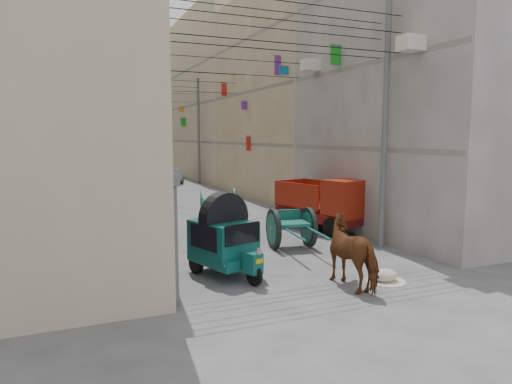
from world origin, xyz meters
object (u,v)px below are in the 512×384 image
tonga_cart (291,227)px  distant_car_grey (174,176)px  second_cart (218,202)px  feed_sack (386,275)px  mini_truck (329,206)px  auto_rickshaw (224,238)px  distant_car_white (138,186)px  horse (356,252)px  distant_car_green (109,165)px

tonga_cart → distant_car_grey: size_ratio=0.91×
second_cart → feed_sack: second_cart is taller
mini_truck → feed_sack: (-1.94, -5.80, -0.84)m
tonga_cart → distant_car_grey: bearing=94.7°
distant_car_grey → auto_rickshaw: bearing=-93.4°
distant_car_white → auto_rickshaw: bearing=104.4°
auto_rickshaw → mini_truck: 6.62m
second_cart → feed_sack: 10.28m
tonga_cart → second_cart: size_ratio=1.67×
tonga_cart → distant_car_white: tonga_cart is taller
horse → second_cart: bearing=-93.6°
second_cart → feed_sack: size_ratio=2.89×
horse → distant_car_green: size_ratio=0.45×
auto_rickshaw → distant_car_white: 17.16m
tonga_cart → distant_car_grey: (1.16, 22.43, -0.13)m
horse → distant_car_white: horse is taller
horse → distant_car_white: (-2.35, 19.28, -0.22)m
mini_truck → second_cart: mini_truck is taller
second_cart → auto_rickshaw: bearing=-92.3°
feed_sack → distant_car_grey: (0.57, 26.52, 0.39)m
auto_rickshaw → second_cart: auto_rickshaw is taller
mini_truck → distant_car_white: mini_truck is taller
tonga_cart → horse: size_ratio=1.49×
mini_truck → distant_car_white: (-5.20, 13.51, -0.36)m
distant_car_grey → tonga_cart: bearing=-86.7°
horse → distant_car_grey: size_ratio=0.61×
auto_rickshaw → feed_sack: 4.26m
mini_truck → feed_sack: mini_truck is taller
distant_car_grey → feed_sack: bearing=-85.0°
distant_car_white → distant_car_grey: size_ratio=1.11×
second_cart → distant_car_green: 30.77m
auto_rickshaw → horse: size_ratio=1.22×
mini_truck → feed_sack: 6.18m
second_cart → mini_truck: bearing=-40.5°
mini_truck → horse: (-2.85, -5.77, -0.14)m
auto_rickshaw → distant_car_grey: 24.72m
second_cart → distant_car_white: size_ratio=0.49×
feed_sack → distant_car_green: distant_car_green is taller
tonga_cart → auto_rickshaw: bearing=-139.4°
auto_rickshaw → mini_truck: (5.52, 3.65, 0.00)m
second_cart → distant_car_green: size_ratio=0.40×
feed_sack → distant_car_green: size_ratio=0.14×
tonga_cart → distant_car_green: (-2.44, 36.83, -0.03)m
auto_rickshaw → distant_car_grey: bearing=62.4°
horse → distant_car_white: size_ratio=0.54×
feed_sack → horse: (-0.91, 0.03, 0.70)m
auto_rickshaw → second_cart: 8.42m
mini_truck → distant_car_grey: 20.77m
distant_car_white → tonga_cart: bearing=115.4°
mini_truck → horse: 6.44m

